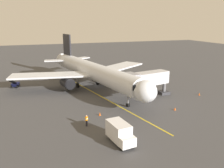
% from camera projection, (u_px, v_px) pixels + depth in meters
% --- Properties ---
extents(ground_plane, '(220.00, 220.00, 0.00)m').
position_uv_depth(ground_plane, '(94.00, 86.00, 56.64)').
color(ground_plane, '#424244').
extents(apron_lead_in_line, '(8.31, 39.23, 0.01)m').
position_uv_depth(apron_lead_in_line, '(102.00, 97.00, 48.44)').
color(apron_lead_in_line, yellow).
rests_on(apron_lead_in_line, ground).
extents(airplane, '(34.09, 40.08, 11.50)m').
position_uv_depth(airplane, '(93.00, 72.00, 53.10)').
color(airplane, silver).
rests_on(airplane, ground).
extents(jet_bridge, '(11.51, 4.94, 5.40)m').
position_uv_depth(jet_bridge, '(143.00, 80.00, 46.55)').
color(jet_bridge, '#B7B7BC').
rests_on(jet_bridge, ground).
extents(ground_crew_marshaller, '(0.47, 0.44, 1.71)m').
position_uv_depth(ground_crew_marshaller, '(87.00, 120.00, 34.72)').
color(ground_crew_marshaller, '#23232D').
rests_on(ground_crew_marshaller, ground).
extents(box_truck_near_nose, '(2.51, 4.81, 2.62)m').
position_uv_depth(box_truck_near_nose, '(120.00, 133.00, 29.76)').
color(box_truck_near_nose, white).
rests_on(box_truck_near_nose, ground).
extents(belt_loader_portside, '(2.07, 4.72, 2.32)m').
position_uv_depth(belt_loader_portside, '(15.00, 84.00, 55.33)').
color(belt_loader_portside, '#2D3899').
rests_on(belt_loader_portside, ground).
extents(belt_loader_starboard_side, '(2.79, 4.70, 2.32)m').
position_uv_depth(belt_loader_starboard_side, '(114.00, 71.00, 69.32)').
color(belt_loader_starboard_side, '#9E9EA3').
rests_on(belt_loader_starboard_side, ground).
extents(baggage_cart_rear_apron, '(1.61, 2.64, 1.27)m').
position_uv_depth(baggage_cart_rear_apron, '(124.00, 75.00, 65.02)').
color(baggage_cart_rear_apron, '#2D3899').
rests_on(baggage_cart_rear_apron, ground).
extents(safety_cone_nose_left, '(0.32, 0.32, 0.55)m').
position_uv_depth(safety_cone_nose_left, '(157.00, 91.00, 51.19)').
color(safety_cone_nose_left, '#F2590F').
rests_on(safety_cone_nose_left, ground).
extents(safety_cone_nose_right, '(0.32, 0.32, 0.55)m').
position_uv_depth(safety_cone_nose_right, '(100.00, 114.00, 38.78)').
color(safety_cone_nose_right, '#F2590F').
rests_on(safety_cone_nose_right, ground).
extents(safety_cone_wing_port, '(0.32, 0.32, 0.55)m').
position_uv_depth(safety_cone_wing_port, '(199.00, 94.00, 49.31)').
color(safety_cone_wing_port, '#F2590F').
rests_on(safety_cone_wing_port, ground).
extents(safety_cone_wing_starboard, '(0.32, 0.32, 0.55)m').
position_uv_depth(safety_cone_wing_starboard, '(175.00, 109.00, 41.08)').
color(safety_cone_wing_starboard, '#F2590F').
rests_on(safety_cone_wing_starboard, ground).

